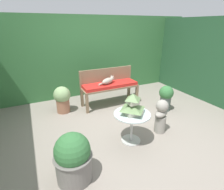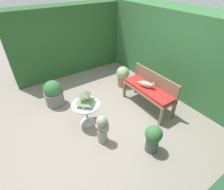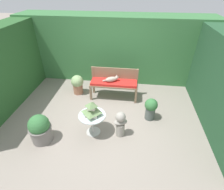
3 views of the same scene
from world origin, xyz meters
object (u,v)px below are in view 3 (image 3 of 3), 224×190
cat (112,79)px  patio_table (92,119)px  potted_plant_table_near (40,129)px  potted_plant_path_edge (151,108)px  pagoda_birdhouse (92,110)px  garden_bust (120,123)px  garden_bench (114,84)px  potted_plant_hedge_corner (78,84)px

cat → patio_table: (-0.25, -1.51, -0.22)m
cat → patio_table: 1.55m
potted_plant_table_near → potted_plant_path_edge: (2.45, 1.05, 0.01)m
pagoda_birdhouse → garden_bust: (0.64, 0.01, -0.34)m
potted_plant_table_near → potted_plant_path_edge: size_ratio=1.14×
garden_bench → garden_bust: garden_bust is taller
potted_plant_table_near → potted_plant_hedge_corner: (0.25, 2.00, 0.00)m
garden_bench → potted_plant_path_edge: size_ratio=2.31×
pagoda_birdhouse → potted_plant_path_edge: 1.56m
pagoda_birdhouse → potted_plant_table_near: size_ratio=0.51×
cat → pagoda_birdhouse: size_ratio=1.32×
potted_plant_table_near → potted_plant_path_edge: potted_plant_table_near is taller
potted_plant_path_edge → garden_bench: bearing=141.1°
cat → pagoda_birdhouse: (-0.25, -1.51, 0.05)m
patio_table → potted_plant_path_edge: (1.36, 0.68, -0.08)m
patio_table → pagoda_birdhouse: pagoda_birdhouse is taller
garden_bench → garden_bust: 1.56m
cat → potted_plant_hedge_corner: 1.14m
patio_table → garden_bench: bearing=78.6°
cat → garden_bench: bearing=-12.1°
cat → patio_table: bearing=-123.8°
garden_bust → garden_bench: bearing=81.4°
potted_plant_table_near → potted_plant_path_edge: 2.67m
garden_bench → patio_table: bearing=-101.4°
garden_bench → potted_plant_table_near: bearing=-126.5°
cat → potted_plant_hedge_corner: cat is taller
potted_plant_hedge_corner → potted_plant_path_edge: 2.40m
potted_plant_table_near → cat: bearing=54.5°
pagoda_birdhouse → potted_plant_hedge_corner: 1.87m
garden_bench → potted_plant_path_edge: potted_plant_path_edge is taller
garden_bench → pagoda_birdhouse: 1.57m
patio_table → potted_plant_table_near: size_ratio=0.89×
patio_table → pagoda_birdhouse: bearing=0.0°
garden_bench → cat: 0.17m
garden_bust → potted_plant_hedge_corner: bearing=111.6°
patio_table → potted_plant_path_edge: 1.52m
potted_plant_path_edge → garden_bust: bearing=-136.7°
pagoda_birdhouse → potted_plant_path_edge: size_ratio=0.58×
garden_bench → pagoda_birdhouse: bearing=-101.4°
patio_table → potted_plant_table_near: bearing=-161.4°
patio_table → pagoda_birdhouse: 0.27m
patio_table → garden_bust: 0.64m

